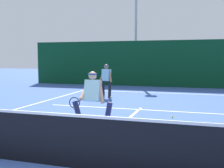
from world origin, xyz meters
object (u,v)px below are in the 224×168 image
(player_far, at_px, (106,79))
(light_pole, at_px, (136,20))
(player_near, at_px, (92,98))
(tennis_ball, at_px, (172,117))

(player_far, bearing_deg, light_pole, -67.75)
(player_far, xyz_separation_m, light_pole, (-0.28, 8.12, 4.00))
(player_near, xyz_separation_m, player_far, (-1.71, 6.29, 0.02))
(player_far, relative_size, light_pole, 0.21)
(tennis_ball, bearing_deg, player_far, 132.93)
(player_far, bearing_deg, tennis_ball, 153.24)
(player_near, distance_m, player_far, 6.52)
(light_pole, bearing_deg, tennis_ball, -71.97)
(player_near, bearing_deg, player_far, -77.26)
(player_far, distance_m, light_pole, 9.06)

